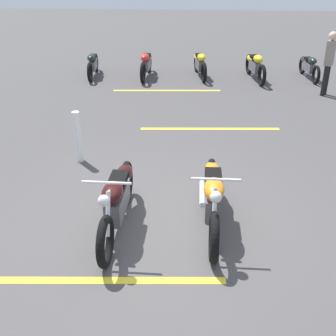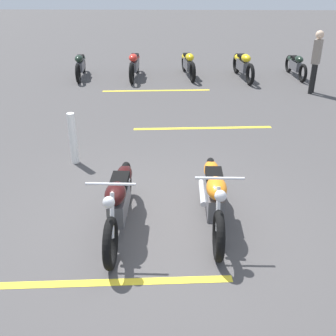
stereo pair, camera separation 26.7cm
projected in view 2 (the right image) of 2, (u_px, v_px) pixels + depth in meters
name	position (u px, v px, depth m)	size (l,w,h in m)	color
ground_plane	(167.00, 221.00, 6.13)	(60.00, 60.00, 0.00)	#474444
motorcycle_bright_foreground	(214.00, 194.00, 5.93)	(2.23, 0.62, 1.04)	black
motorcycle_dark_foreground	(119.00, 200.00, 5.79)	(2.23, 0.62, 1.04)	black
motorcycle_row_far_left	(295.00, 65.00, 13.66)	(1.94, 0.33, 0.73)	black
motorcycle_row_left	(243.00, 64.00, 13.43)	(2.22, 0.46, 0.84)	black
motorcycle_row_center	(188.00, 63.00, 13.69)	(2.12, 0.47, 0.80)	black
motorcycle_row_right	(134.00, 64.00, 13.55)	(2.18, 0.28, 0.82)	black
motorcycle_row_far_right	(81.00, 64.00, 13.60)	(2.05, 0.36, 0.77)	black
bystander_near_row	(316.00, 59.00, 11.68)	(0.31, 0.30, 1.76)	black
bollard_post	(73.00, 139.00, 7.71)	(0.14, 0.14, 0.99)	white
parking_stripe_near	(100.00, 283.00, 4.95)	(3.20, 0.12, 0.01)	yellow
parking_stripe_mid	(203.00, 128.00, 9.55)	(3.20, 0.12, 0.01)	yellow
parking_stripe_far	(156.00, 91.00, 12.33)	(3.20, 0.12, 0.01)	yellow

